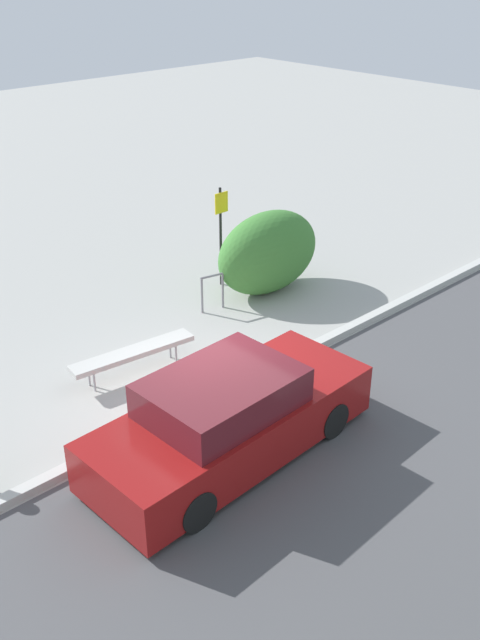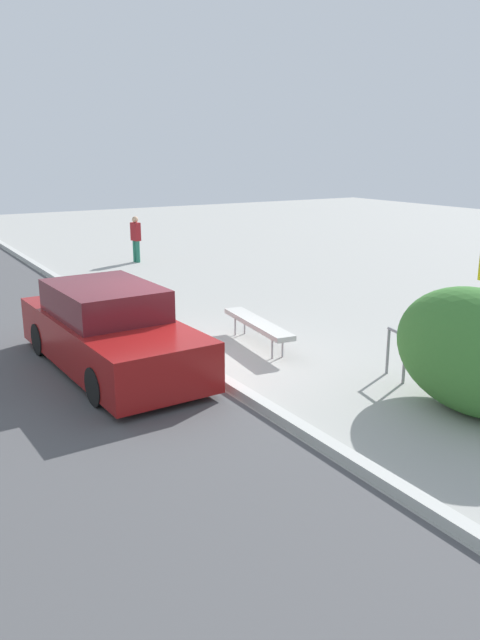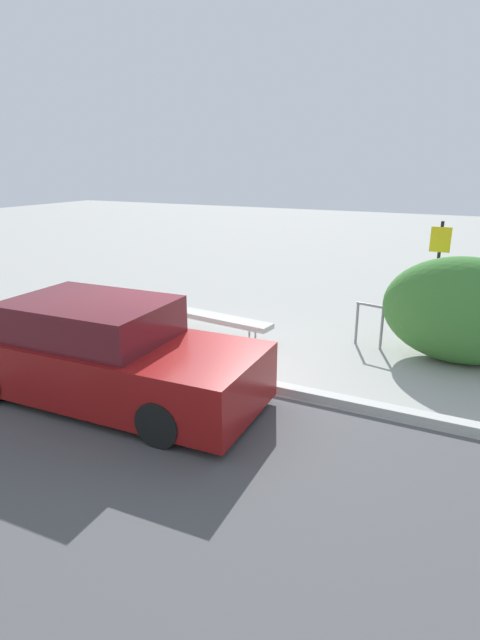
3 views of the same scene
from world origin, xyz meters
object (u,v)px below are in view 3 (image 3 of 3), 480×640
sign_post (437,271)px  parked_car_near (102,355)px  bench (216,318)px  fire_hydrant (41,312)px  bike_rack (369,321)px

sign_post → parked_car_near: 6.23m
sign_post → parked_car_near: sign_post is taller
bench → parked_car_near: (-0.26, -2.90, 0.22)m
parked_car_near → bench: bearing=82.6°
fire_hydrant → parked_car_near: size_ratio=0.16×
bench → sign_post: (3.73, 1.83, 0.94)m
bench → sign_post: bearing=32.9°
bench → parked_car_near: parked_car_near is taller
sign_post → bench: bearing=-153.8°
fire_hydrant → parked_car_near: 3.68m
bench → fire_hydrant: 3.65m
bench → bike_rack: size_ratio=2.92×
bike_rack → sign_post: 1.58m
sign_post → parked_car_near: (-3.98, -4.73, -0.72)m
bike_rack → bench: bearing=-160.2°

